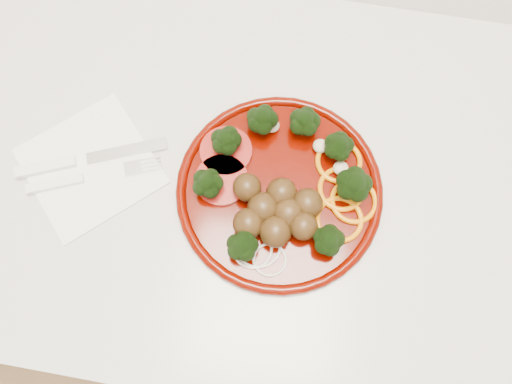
% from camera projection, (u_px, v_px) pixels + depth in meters
% --- Properties ---
extents(counter, '(2.40, 0.60, 0.90)m').
position_uv_depth(counter, '(344.00, 254.00, 1.11)').
color(counter, silver).
rests_on(counter, ground).
extents(plate, '(0.28, 0.28, 0.06)m').
position_uv_depth(plate, '(281.00, 189.00, 0.66)').
color(plate, '#480600').
rests_on(plate, counter).
extents(napkin, '(0.23, 0.23, 0.00)m').
position_uv_depth(napkin, '(90.00, 166.00, 0.69)').
color(napkin, white).
rests_on(napkin, counter).
extents(knife, '(0.20, 0.10, 0.01)m').
position_uv_depth(knife, '(71.00, 162.00, 0.68)').
color(knife, silver).
rests_on(knife, napkin).
extents(fork, '(0.17, 0.09, 0.01)m').
position_uv_depth(fork, '(71.00, 181.00, 0.67)').
color(fork, white).
rests_on(fork, napkin).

